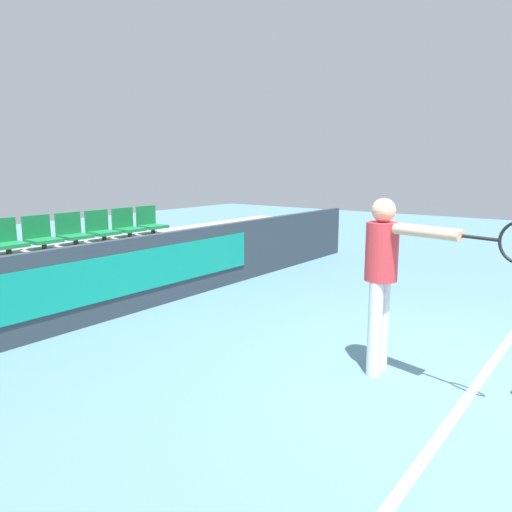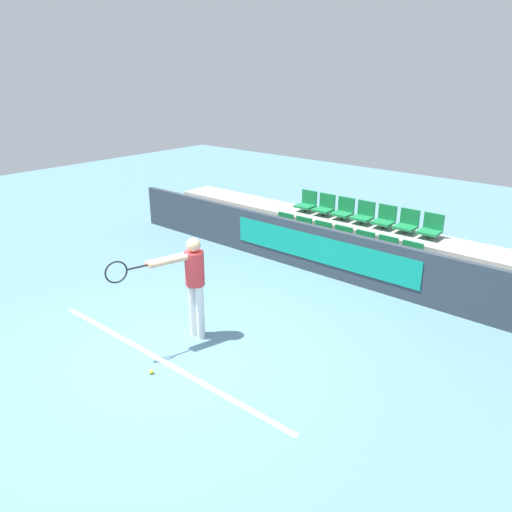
{
  "view_description": "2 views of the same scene",
  "coord_description": "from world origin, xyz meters",
  "px_view_note": "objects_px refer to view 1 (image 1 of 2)",
  "views": [
    {
      "loc": [
        -4.33,
        -1.07,
        1.93
      ],
      "look_at": [
        -0.1,
        2.1,
        0.96
      ],
      "focal_mm": 35.0,
      "sensor_mm": 36.0,
      "label": 1
    },
    {
      "loc": [
        5.12,
        -3.98,
        4.0
      ],
      "look_at": [
        0.12,
        1.85,
        1.07
      ],
      "focal_mm": 35.0,
      "sensor_mm": 36.0,
      "label": 2
    }
  ],
  "objects_px": {
    "stadium_chair_8": "(5,240)",
    "stadium_chair_4": "(140,257)",
    "stadium_chair_9": "(41,235)",
    "tennis_player": "(388,269)",
    "stadium_chair_5": "(166,252)",
    "stadium_chair_13": "(150,222)",
    "stadium_chair_2": "(81,268)",
    "stadium_chair_10": "(73,232)",
    "stadium_chair_11": "(101,228)",
    "stadium_chair_1": "(45,275)",
    "stadium_chair_0": "(4,282)",
    "stadium_chair_6": "(188,248)",
    "stadium_chair_3": "(112,262)",
    "stadium_chair_12": "(127,225)"
  },
  "relations": [
    {
      "from": "stadium_chair_3",
      "to": "stadium_chair_10",
      "type": "bearing_deg",
      "value": 90.0
    },
    {
      "from": "stadium_chair_3",
      "to": "stadium_chair_6",
      "type": "relative_size",
      "value": 1.0
    },
    {
      "from": "stadium_chair_2",
      "to": "stadium_chair_6",
      "type": "bearing_deg",
      "value": 0.0
    },
    {
      "from": "stadium_chair_9",
      "to": "stadium_chair_11",
      "type": "height_order",
      "value": "same"
    },
    {
      "from": "stadium_chair_8",
      "to": "stadium_chair_4",
      "type": "bearing_deg",
      "value": -31.0
    },
    {
      "from": "stadium_chair_13",
      "to": "tennis_player",
      "type": "xyz_separation_m",
      "value": [
        -1.65,
        -5.05,
        0.08
      ]
    },
    {
      "from": "stadium_chair_1",
      "to": "stadium_chair_12",
      "type": "xyz_separation_m",
      "value": [
        2.05,
        0.92,
        0.36
      ]
    },
    {
      "from": "stadium_chair_10",
      "to": "stadium_chair_4",
      "type": "bearing_deg",
      "value": -60.98
    },
    {
      "from": "stadium_chair_2",
      "to": "stadium_chair_5",
      "type": "height_order",
      "value": "same"
    },
    {
      "from": "stadium_chair_11",
      "to": "stadium_chair_12",
      "type": "relative_size",
      "value": 1.0
    },
    {
      "from": "stadium_chair_5",
      "to": "stadium_chair_13",
      "type": "height_order",
      "value": "stadium_chair_13"
    },
    {
      "from": "stadium_chair_0",
      "to": "stadium_chair_9",
      "type": "height_order",
      "value": "stadium_chair_9"
    },
    {
      "from": "stadium_chair_4",
      "to": "stadium_chair_5",
      "type": "distance_m",
      "value": 0.51
    },
    {
      "from": "stadium_chair_1",
      "to": "stadium_chair_11",
      "type": "distance_m",
      "value": 1.83
    },
    {
      "from": "stadium_chair_4",
      "to": "stadium_chair_9",
      "type": "height_order",
      "value": "stadium_chair_9"
    },
    {
      "from": "stadium_chair_0",
      "to": "stadium_chair_8",
      "type": "relative_size",
      "value": 1.0
    },
    {
      "from": "stadium_chair_5",
      "to": "stadium_chair_10",
      "type": "relative_size",
      "value": 1.0
    },
    {
      "from": "stadium_chair_6",
      "to": "stadium_chair_5",
      "type": "bearing_deg",
      "value": 180.0
    },
    {
      "from": "stadium_chair_3",
      "to": "stadium_chair_12",
      "type": "distance_m",
      "value": 1.43
    },
    {
      "from": "stadium_chair_0",
      "to": "stadium_chair_4",
      "type": "distance_m",
      "value": 2.05
    },
    {
      "from": "tennis_player",
      "to": "stadium_chair_3",
      "type": "bearing_deg",
      "value": 102.67
    },
    {
      "from": "stadium_chair_11",
      "to": "stadium_chair_13",
      "type": "distance_m",
      "value": 1.02
    },
    {
      "from": "stadium_chair_3",
      "to": "stadium_chair_6",
      "type": "bearing_deg",
      "value": 0.0
    },
    {
      "from": "stadium_chair_5",
      "to": "stadium_chair_12",
      "type": "relative_size",
      "value": 1.0
    },
    {
      "from": "stadium_chair_1",
      "to": "stadium_chair_3",
      "type": "xyz_separation_m",
      "value": [
        1.02,
        0.0,
        0.0
      ]
    },
    {
      "from": "stadium_chair_2",
      "to": "stadium_chair_13",
      "type": "bearing_deg",
      "value": 24.26
    },
    {
      "from": "stadium_chair_1",
      "to": "stadium_chair_4",
      "type": "xyz_separation_m",
      "value": [
        1.54,
        0.0,
        0.0
      ]
    },
    {
      "from": "stadium_chair_3",
      "to": "stadium_chair_9",
      "type": "xyz_separation_m",
      "value": [
        -0.51,
        0.92,
        0.36
      ]
    },
    {
      "from": "stadium_chair_5",
      "to": "stadium_chair_10",
      "type": "xyz_separation_m",
      "value": [
        -1.02,
        0.92,
        0.36
      ]
    },
    {
      "from": "stadium_chair_9",
      "to": "stadium_chair_10",
      "type": "xyz_separation_m",
      "value": [
        0.51,
        0.0,
        0.0
      ]
    },
    {
      "from": "stadium_chair_2",
      "to": "stadium_chair_11",
      "type": "height_order",
      "value": "stadium_chair_11"
    },
    {
      "from": "stadium_chair_2",
      "to": "tennis_player",
      "type": "xyz_separation_m",
      "value": [
        0.39,
        -4.12,
        0.44
      ]
    },
    {
      "from": "stadium_chair_4",
      "to": "stadium_chair_8",
      "type": "distance_m",
      "value": 1.83
    },
    {
      "from": "stadium_chair_4",
      "to": "stadium_chair_1",
      "type": "bearing_deg",
      "value": 180.0
    },
    {
      "from": "tennis_player",
      "to": "stadium_chair_13",
      "type": "bearing_deg",
      "value": 86.16
    },
    {
      "from": "stadium_chair_2",
      "to": "stadium_chair_8",
      "type": "xyz_separation_m",
      "value": [
        -0.51,
        0.92,
        0.36
      ]
    },
    {
      "from": "stadium_chair_4",
      "to": "stadium_chair_12",
      "type": "height_order",
      "value": "stadium_chair_12"
    },
    {
      "from": "stadium_chair_2",
      "to": "stadium_chair_6",
      "type": "height_order",
      "value": "same"
    },
    {
      "from": "stadium_chair_4",
      "to": "stadium_chair_2",
      "type": "bearing_deg",
      "value": 180.0
    },
    {
      "from": "stadium_chair_3",
      "to": "stadium_chair_12",
      "type": "xyz_separation_m",
      "value": [
        1.02,
        0.92,
        0.36
      ]
    },
    {
      "from": "stadium_chair_13",
      "to": "tennis_player",
      "type": "height_order",
      "value": "tennis_player"
    },
    {
      "from": "stadium_chair_0",
      "to": "stadium_chair_10",
      "type": "distance_m",
      "value": 1.83
    },
    {
      "from": "stadium_chair_6",
      "to": "stadium_chair_0",
      "type": "bearing_deg",
      "value": 180.0
    },
    {
      "from": "stadium_chair_9",
      "to": "tennis_player",
      "type": "relative_size",
      "value": 0.3
    },
    {
      "from": "stadium_chair_1",
      "to": "stadium_chair_0",
      "type": "bearing_deg",
      "value": 180.0
    },
    {
      "from": "stadium_chair_0",
      "to": "stadium_chair_6",
      "type": "height_order",
      "value": "same"
    },
    {
      "from": "stadium_chair_11",
      "to": "stadium_chair_8",
      "type": "bearing_deg",
      "value": 180.0
    },
    {
      "from": "stadium_chair_0",
      "to": "stadium_chair_8",
      "type": "height_order",
      "value": "stadium_chair_8"
    },
    {
      "from": "stadium_chair_8",
      "to": "stadium_chair_13",
      "type": "relative_size",
      "value": 1.0
    },
    {
      "from": "stadium_chair_4",
      "to": "stadium_chair_10",
      "type": "distance_m",
      "value": 1.12
    }
  ]
}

